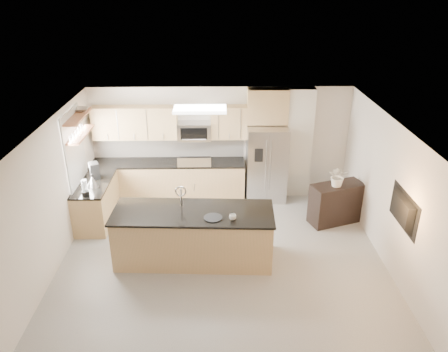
{
  "coord_description": "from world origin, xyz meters",
  "views": [
    {
      "loc": [
        -0.08,
        -6.43,
        4.87
      ],
      "look_at": [
        0.05,
        1.3,
        1.3
      ],
      "focal_mm": 35.0,
      "sensor_mm": 36.0,
      "label": 1
    }
  ],
  "objects_px": {
    "microwave": "(194,131)",
    "platter": "(213,218)",
    "television": "(399,210)",
    "flower_vase": "(339,171)",
    "credenza": "(336,203)",
    "cup": "(233,217)",
    "blender": "(85,189)",
    "coffee_maker": "(94,171)",
    "refrigerator": "(266,163)",
    "bowl": "(81,109)",
    "kettle": "(93,181)",
    "range": "(195,179)",
    "island": "(194,235)"
  },
  "relations": [
    {
      "from": "microwave",
      "to": "flower_vase",
      "type": "distance_m",
      "value": 3.34
    },
    {
      "from": "credenza",
      "to": "television",
      "type": "xyz_separation_m",
      "value": [
        0.46,
        -1.93,
        0.91
      ]
    },
    {
      "from": "platter",
      "to": "flower_vase",
      "type": "bearing_deg",
      "value": 29.83
    },
    {
      "from": "coffee_maker",
      "to": "microwave",
      "type": "bearing_deg",
      "value": 25.16
    },
    {
      "from": "blender",
      "to": "television",
      "type": "distance_m",
      "value": 5.78
    },
    {
      "from": "range",
      "to": "flower_vase",
      "type": "height_order",
      "value": "flower_vase"
    },
    {
      "from": "platter",
      "to": "blender",
      "type": "bearing_deg",
      "value": 157.02
    },
    {
      "from": "range",
      "to": "refrigerator",
      "type": "distance_m",
      "value": 1.71
    },
    {
      "from": "credenza",
      "to": "kettle",
      "type": "relative_size",
      "value": 3.87
    },
    {
      "from": "island",
      "to": "platter",
      "type": "height_order",
      "value": "island"
    },
    {
      "from": "microwave",
      "to": "platter",
      "type": "distance_m",
      "value": 2.96
    },
    {
      "from": "television",
      "to": "platter",
      "type": "bearing_deg",
      "value": 82.87
    },
    {
      "from": "refrigerator",
      "to": "kettle",
      "type": "bearing_deg",
      "value": -161.31
    },
    {
      "from": "bowl",
      "to": "kettle",
      "type": "bearing_deg",
      "value": -70.47
    },
    {
      "from": "credenza",
      "to": "kettle",
      "type": "bearing_deg",
      "value": 161.4
    },
    {
      "from": "blender",
      "to": "flower_vase",
      "type": "xyz_separation_m",
      "value": [
        5.08,
        0.41,
        0.16
      ]
    },
    {
      "from": "range",
      "to": "platter",
      "type": "bearing_deg",
      "value": -80.87
    },
    {
      "from": "flower_vase",
      "to": "television",
      "type": "bearing_deg",
      "value": -74.91
    },
    {
      "from": "flower_vase",
      "to": "television",
      "type": "xyz_separation_m",
      "value": [
        0.5,
        -1.86,
        0.13
      ]
    },
    {
      "from": "refrigerator",
      "to": "coffee_maker",
      "type": "relative_size",
      "value": 5.14
    },
    {
      "from": "television",
      "to": "bowl",
      "type": "bearing_deg",
      "value": 66.85
    },
    {
      "from": "refrigerator",
      "to": "bowl",
      "type": "distance_m",
      "value": 4.23
    },
    {
      "from": "credenza",
      "to": "blender",
      "type": "height_order",
      "value": "blender"
    },
    {
      "from": "blender",
      "to": "microwave",
      "type": "bearing_deg",
      "value": 40.85
    },
    {
      "from": "refrigerator",
      "to": "platter",
      "type": "distance_m",
      "value": 2.96
    },
    {
      "from": "platter",
      "to": "island",
      "type": "bearing_deg",
      "value": 147.05
    },
    {
      "from": "credenza",
      "to": "cup",
      "type": "relative_size",
      "value": 9.01
    },
    {
      "from": "bowl",
      "to": "television",
      "type": "height_order",
      "value": "bowl"
    },
    {
      "from": "island",
      "to": "cup",
      "type": "bearing_deg",
      "value": -20.07
    },
    {
      "from": "blender",
      "to": "credenza",
      "type": "bearing_deg",
      "value": 5.34
    },
    {
      "from": "refrigerator",
      "to": "credenza",
      "type": "xyz_separation_m",
      "value": [
        1.39,
        -1.15,
        -0.45
      ]
    },
    {
      "from": "credenza",
      "to": "bowl",
      "type": "bearing_deg",
      "value": 154.51
    },
    {
      "from": "refrigerator",
      "to": "coffee_maker",
      "type": "distance_m",
      "value": 3.85
    },
    {
      "from": "platter",
      "to": "microwave",
      "type": "bearing_deg",
      "value": 98.74
    },
    {
      "from": "cup",
      "to": "island",
      "type": "bearing_deg",
      "value": 157.27
    },
    {
      "from": "microwave",
      "to": "island",
      "type": "xyz_separation_m",
      "value": [
        0.08,
        -2.62,
        -1.13
      ]
    },
    {
      "from": "coffee_maker",
      "to": "cup",
      "type": "bearing_deg",
      "value": -33.95
    },
    {
      "from": "credenza",
      "to": "bowl",
      "type": "xyz_separation_m",
      "value": [
        -5.3,
        0.53,
        1.94
      ]
    },
    {
      "from": "microwave",
      "to": "blender",
      "type": "distance_m",
      "value": 2.8
    },
    {
      "from": "refrigerator",
      "to": "blender",
      "type": "distance_m",
      "value": 4.08
    },
    {
      "from": "island",
      "to": "flower_vase",
      "type": "height_order",
      "value": "flower_vase"
    },
    {
      "from": "platter",
      "to": "television",
      "type": "distance_m",
      "value": 3.11
    },
    {
      "from": "range",
      "to": "microwave",
      "type": "height_order",
      "value": "microwave"
    },
    {
      "from": "flower_vase",
      "to": "bowl",
      "type": "bearing_deg",
      "value": 173.43
    },
    {
      "from": "cup",
      "to": "microwave",
      "type": "bearing_deg",
      "value": 104.97
    },
    {
      "from": "blender",
      "to": "coffee_maker",
      "type": "distance_m",
      "value": 0.81
    },
    {
      "from": "island",
      "to": "coffee_maker",
      "type": "relative_size",
      "value": 8.53
    },
    {
      "from": "blender",
      "to": "flower_vase",
      "type": "distance_m",
      "value": 5.1
    },
    {
      "from": "credenza",
      "to": "kettle",
      "type": "height_order",
      "value": "kettle"
    },
    {
      "from": "credenza",
      "to": "flower_vase",
      "type": "relative_size",
      "value": 1.64
    }
  ]
}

